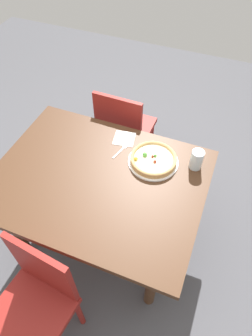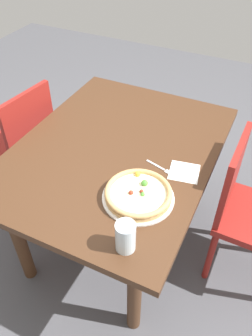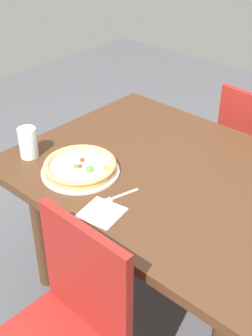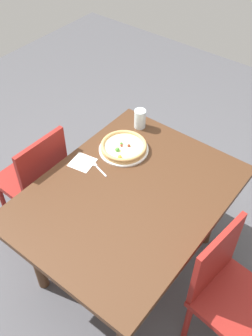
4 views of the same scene
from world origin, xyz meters
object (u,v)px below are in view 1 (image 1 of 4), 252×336
Objects in this scene: dining_table at (99,188)px; drinking_glass at (197,160)px; plate at (153,162)px; pizza at (153,159)px; fork at (122,149)px; chair_far at (124,129)px; napkin at (124,138)px; chair_near at (36,301)px.

drinking_glass is (0.53, 0.31, 0.16)m from dining_table.
plate is 1.08× the size of pizza.
dining_table is 0.30m from fork.
dining_table is 0.73m from chair_far.
plate is 2.28× the size of napkin.
plate is at bearing -27.37° from napkin.
dining_table is at bearing -87.36° from chair_near.
dining_table is at bearing -93.52° from napkin.
dining_table is 0.63m from drinking_glass.
plate is at bearing -81.50° from fork.
dining_table is 0.73m from chair_near.
plate is at bearing -101.91° from chair_near.
dining_table is at bearing -79.87° from chair_far.
pizza is 0.27m from drinking_glass.
drinking_glass is at bearing 13.44° from pizza.
chair_near reaches higher than pizza.
drinking_glass is at bearing -7.71° from napkin.
chair_far is 2.74× the size of plate.
fork is at bearing 172.67° from plate.
chair_far is 0.66m from pizza.
dining_table is 0.39m from napkin.
chair_near is at bearing -93.90° from napkin.
pizza is 2.12× the size of napkin.
chair_near is 1.42m from chair_far.
napkin is (-0.25, 0.13, -0.00)m from plate.
dining_table is 4.05× the size of plate.
chair_near reaches higher than fork.
chair_near is at bearing -86.40° from chair_far.
drinking_glass is at bearing 30.48° from dining_table.
napkin is (-0.51, 0.07, -0.07)m from drinking_glass.
chair_near is at bearing -108.61° from pizza.
chair_far is 0.82m from drinking_glass.
chair_far is 0.52m from fork.
drinking_glass reaches higher than dining_table.
drinking_glass reaches higher than pizza.
napkin is at bearing 86.48° from dining_table.
chair_far is at bearing 99.01° from dining_table.
pizza is 0.28m from napkin.
drinking_glass is (0.64, -0.40, 0.31)m from chair_far.
dining_table is at bearing -137.54° from plate.
chair_near is 6.57× the size of drinking_glass.
napkin is at bearing 152.53° from pizza.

